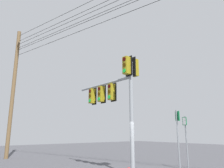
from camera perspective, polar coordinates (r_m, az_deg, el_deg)
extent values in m
cylinder|color=gray|center=(10.46, 5.31, -8.62)|extent=(0.20, 0.20, 5.53)
cylinder|color=gray|center=(12.40, -2.34, -0.11)|extent=(4.48, 0.32, 0.14)
cube|color=olive|center=(10.73, 3.91, 4.99)|extent=(0.31, 0.31, 0.90)
cube|color=black|center=(10.85, 4.55, 4.81)|extent=(0.44, 0.06, 1.04)
cylinder|color=#360503|center=(10.72, 3.25, 6.70)|extent=(0.20, 0.04, 0.20)
cylinder|color=#3C2703|center=(10.62, 3.27, 5.17)|extent=(0.20, 0.04, 0.20)
cylinder|color=green|center=(10.53, 3.29, 3.62)|extent=(0.20, 0.04, 0.20)
cube|color=olive|center=(11.14, 6.11, 4.36)|extent=(0.31, 0.31, 0.90)
cube|color=black|center=(11.03, 5.51, 4.53)|extent=(0.44, 0.06, 1.04)
cylinder|color=#360503|center=(11.35, 6.65, 5.64)|extent=(0.20, 0.04, 0.20)
cylinder|color=#3C2703|center=(11.26, 6.69, 4.19)|extent=(0.20, 0.04, 0.20)
cylinder|color=green|center=(11.18, 6.73, 2.72)|extent=(0.20, 0.04, 0.20)
cube|color=olive|center=(11.74, -0.18, -2.14)|extent=(0.31, 0.31, 0.90)
cube|color=black|center=(11.85, 0.45, -2.24)|extent=(0.44, 0.05, 1.04)
cylinder|color=#360503|center=(11.70, -0.80, -0.60)|extent=(0.20, 0.04, 0.20)
cylinder|color=#3C2703|center=(11.64, -0.80, -2.04)|extent=(0.20, 0.04, 0.20)
cylinder|color=green|center=(11.59, -0.81, -3.50)|extent=(0.20, 0.04, 0.20)
cube|color=olive|center=(12.45, -2.94, -2.73)|extent=(0.31, 0.31, 0.90)
cube|color=black|center=(12.55, -2.32, -2.82)|extent=(0.44, 0.05, 1.04)
cylinder|color=#360503|center=(12.41, -3.53, -1.28)|extent=(0.20, 0.03, 0.20)
cylinder|color=#3C2703|center=(12.35, -3.55, -2.64)|extent=(0.20, 0.03, 0.20)
cylinder|color=green|center=(12.30, -3.57, -4.02)|extent=(0.20, 0.03, 0.20)
cube|color=olive|center=(13.17, -5.40, -3.26)|extent=(0.30, 0.30, 0.90)
cube|color=black|center=(13.27, -4.79, -3.34)|extent=(0.44, 0.04, 1.04)
cylinder|color=#360503|center=(13.14, -5.97, -1.89)|extent=(0.20, 0.03, 0.20)
cylinder|color=#3C2703|center=(13.09, -6.01, -3.18)|extent=(0.20, 0.03, 0.20)
cylinder|color=green|center=(13.04, -6.04, -4.48)|extent=(0.20, 0.03, 0.20)
cylinder|color=brown|center=(19.47, -25.04, -1.72)|extent=(0.30, 0.30, 10.71)
cube|color=brown|center=(20.54, -23.98, 9.31)|extent=(2.09, 0.44, 0.12)
cylinder|color=slate|center=(12.68, 19.41, -14.68)|extent=(0.07, 0.07, 2.89)
cube|color=#0C7238|center=(12.65, 18.90, -9.41)|extent=(0.28, 0.07, 0.45)
cube|color=white|center=(12.64, 18.85, -9.41)|extent=(0.22, 0.04, 0.39)
cylinder|color=slate|center=(9.53, 17.42, -15.50)|extent=(0.07, 0.07, 2.94)
cube|color=#0C7238|center=(9.56, 17.15, -8.23)|extent=(0.32, 0.20, 0.41)
cube|color=white|center=(9.57, 17.23, -8.22)|extent=(0.26, 0.15, 0.35)
cylinder|color=black|center=(11.77, 9.78, 20.31)|extent=(24.52, 6.37, 0.15)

